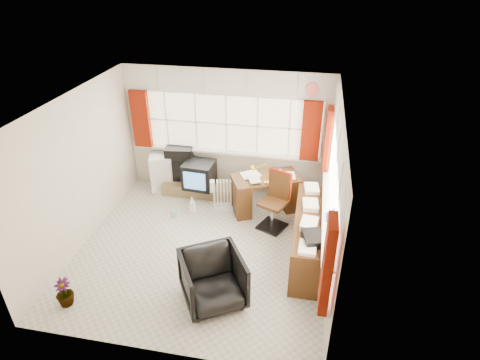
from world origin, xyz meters
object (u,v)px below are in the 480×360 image
object	(u,v)px
desk_lamp	(267,169)
task_chair	(276,198)
crt_tv	(199,175)
mini_fridge	(162,172)
credenza	(309,235)
tv_bench	(199,188)
radiator	(224,198)
desk	(266,192)
office_chair	(213,280)

from	to	relation	value
desk_lamp	task_chair	bearing A→B (deg)	-48.81
crt_tv	mini_fridge	size ratio (longest dim) A/B	0.81
desk_lamp	credenza	distance (m)	1.42
desk_lamp	tv_bench	distance (m)	1.77
radiator	crt_tv	bearing A→B (deg)	150.13
desk_lamp	credenza	size ratio (longest dim) A/B	0.20
desk	radiator	size ratio (longest dim) A/B	2.21
mini_fridge	desk_lamp	bearing A→B (deg)	-15.44
desk	mini_fridge	xyz separation A→B (m)	(-2.20, 0.42, -0.02)
desk	mini_fridge	world-z (taller)	mini_fridge
task_chair	crt_tv	xyz separation A→B (m)	(-1.59, 0.65, -0.05)
office_chair	tv_bench	xyz separation A→B (m)	(-1.01, 2.77, -0.25)
task_chair	office_chair	distance (m)	2.09
task_chair	mini_fridge	distance (m)	2.61
office_chair	tv_bench	bearing A→B (deg)	79.60
credenza	task_chair	bearing A→B (deg)	130.00
desk_lamp	office_chair	xyz separation A→B (m)	(-0.43, -2.23, -0.61)
desk	radiator	bearing A→B (deg)	-170.88
radiator	crt_tv	xyz separation A→B (m)	(-0.57, 0.33, 0.26)
desk	office_chair	size ratio (longest dim) A/B	1.64
mini_fridge	credenza	bearing A→B (deg)	-27.56
credenza	mini_fridge	world-z (taller)	credenza
desk_lamp	crt_tv	size ratio (longest dim) A/B	0.67
office_chair	credenza	bearing A→B (deg)	14.01
desk_lamp	crt_tv	bearing A→B (deg)	163.77
desk_lamp	crt_tv	xyz separation A→B (m)	(-1.37, 0.40, -0.48)
task_chair	mini_fridge	xyz separation A→B (m)	(-2.45, 0.87, -0.18)
desk	desk_lamp	xyz separation A→B (m)	(0.03, -0.20, 0.59)
tv_bench	desk	bearing A→B (deg)	-13.54
radiator	credenza	world-z (taller)	credenza
radiator	mini_fridge	size ratio (longest dim) A/B	0.82
desk	credenza	size ratio (longest dim) A/B	0.68
tv_bench	crt_tv	world-z (taller)	crt_tv
desk_lamp	credenza	xyz separation A→B (m)	(0.83, -0.98, -0.60)
crt_tv	mini_fridge	distance (m)	0.90
tv_bench	credenza	bearing A→B (deg)	-33.70
desk	desk_lamp	size ratio (longest dim) A/B	3.36
desk_lamp	radiator	distance (m)	1.09
radiator	crt_tv	distance (m)	0.71
desk	task_chair	world-z (taller)	task_chair
office_chair	mini_fridge	size ratio (longest dim) A/B	1.11
desk	task_chair	bearing A→B (deg)	-61.12
credenza	crt_tv	world-z (taller)	credenza
tv_bench	mini_fridge	world-z (taller)	mini_fridge
tv_bench	mini_fridge	xyz separation A→B (m)	(-0.79, 0.08, 0.25)
radiator	desk_lamp	bearing A→B (deg)	-5.07
desk_lamp	task_chair	size ratio (longest dim) A/B	0.38
desk_lamp	office_chair	bearing A→B (deg)	-100.97
task_chair	credenza	bearing A→B (deg)	-50.00
desk_lamp	tv_bench	bearing A→B (deg)	159.63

